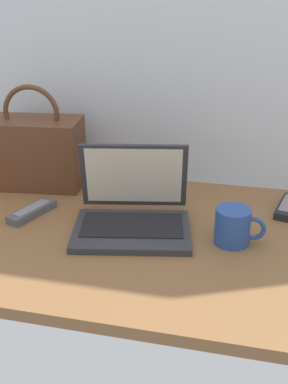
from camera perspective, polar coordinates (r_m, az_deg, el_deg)
The scene contains 6 objects.
desk at distance 1.30m, azimuth 1.29°, elevation -5.57°, with size 1.60×0.76×0.03m.
laptop at distance 1.30m, azimuth -1.37°, elevation -2.30°, with size 0.35×0.32×0.22m.
coffee_mug at distance 1.25m, azimuth 10.64°, elevation -3.94°, with size 0.13×0.09×0.10m.
remote_control_near at distance 1.42m, azimuth -13.17°, elevation -2.27°, with size 0.10×0.17×0.02m.
remote_control_far at distance 1.47m, azimuth 16.68°, elevation -1.68°, with size 0.08×0.17×0.02m.
handbag at distance 1.59m, azimuth -12.87°, elevation 4.80°, with size 0.32×0.19×0.33m.
Camera 1 is at (0.23, -1.10, 0.66)m, focal length 44.79 mm.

